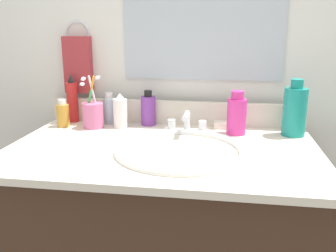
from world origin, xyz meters
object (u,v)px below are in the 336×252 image
object	(u,v)px
bottle_gel_clear	(110,110)
cup_pink	(93,114)
bottle_mouthwash_teal	(295,111)
soap_bar	(223,125)
bottle_cream_purple	(148,110)
bottle_oil_amber	(63,115)
faucet	(187,126)
bottle_soap_pink	(237,115)
bottle_spray_red	(72,100)
bottle_lotion_white	(120,112)
hand_towel	(78,65)

from	to	relation	value
bottle_gel_clear	cup_pink	bearing A→B (deg)	-122.44
bottle_mouthwash_teal	soap_bar	distance (m)	0.26
bottle_cream_purple	soap_bar	distance (m)	0.29
bottle_cream_purple	bottle_oil_amber	distance (m)	0.32
faucet	bottle_soap_pink	distance (m)	0.18
bottle_gel_clear	cup_pink	xyz separation A→B (m)	(-0.04, -0.07, -0.00)
bottle_soap_pink	bottle_spray_red	bearing A→B (deg)	173.03
bottle_gel_clear	soap_bar	size ratio (longest dim) A/B	1.90
bottle_lotion_white	soap_bar	world-z (taller)	bottle_lotion_white
bottle_spray_red	bottle_mouthwash_teal	distance (m)	0.84
hand_towel	bottle_lotion_white	world-z (taller)	hand_towel
bottle_cream_purple	soap_bar	world-z (taller)	bottle_cream_purple
bottle_oil_amber	bottle_cream_purple	bearing A→B (deg)	12.73
hand_towel	bottle_cream_purple	xyz separation A→B (m)	(0.29, -0.05, -0.16)
bottle_soap_pink	bottle_oil_amber	size ratio (longest dim) A/B	1.47
bottle_mouthwash_teal	bottle_oil_amber	world-z (taller)	bottle_mouthwash_teal
bottle_cream_purple	cup_pink	world-z (taller)	cup_pink
bottle_spray_red	bottle_lotion_white	xyz separation A→B (m)	(0.21, -0.05, -0.03)
bottle_soap_pink	bottle_cream_purple	bearing A→B (deg)	167.57
hand_towel	bottle_lotion_white	bearing A→B (deg)	-26.82
bottle_gel_clear	soap_bar	distance (m)	0.44
hand_towel	soap_bar	xyz separation A→B (m)	(0.58, -0.06, -0.21)
bottle_mouthwash_teal	bottle_oil_amber	size ratio (longest dim) A/B	1.89
faucet	cup_pink	size ratio (longest dim) A/B	0.81
bottle_lotion_white	cup_pink	size ratio (longest dim) A/B	0.65
bottle_soap_pink	bottle_cream_purple	size ratio (longest dim) A/B	1.14
bottle_mouthwash_teal	bottle_lotion_white	size ratio (longest dim) A/B	1.52
bottle_soap_pink	bottle_oil_amber	distance (m)	0.65
bottle_cream_purple	bottle_gel_clear	xyz separation A→B (m)	(-0.15, 0.00, -0.00)
faucet	bottle_gel_clear	size ratio (longest dim) A/B	1.31
bottle_spray_red	soap_bar	size ratio (longest dim) A/B	2.95
bottle_lotion_white	cup_pink	bearing A→B (deg)	-167.89
bottle_spray_red	bottle_lotion_white	bearing A→B (deg)	-13.81
faucet	hand_towel	bearing A→B (deg)	161.43
hand_towel	bottle_soap_pink	distance (m)	0.65
bottle_soap_pink	hand_towel	bearing A→B (deg)	168.64
bottle_lotion_white	bottle_mouthwash_teal	bearing A→B (deg)	-1.28
hand_towel	faucet	world-z (taller)	hand_towel
bottle_mouthwash_teal	bottle_lotion_white	xyz separation A→B (m)	(-0.62, 0.01, -0.03)
bottle_oil_amber	faucet	bearing A→B (deg)	-3.41
bottle_mouthwash_teal	bottle_lotion_white	world-z (taller)	bottle_mouthwash_teal
bottle_soap_pink	bottle_mouthwash_teal	distance (m)	0.20
hand_towel	bottle_cream_purple	world-z (taller)	hand_towel
bottle_soap_pink	bottle_gel_clear	world-z (taller)	bottle_soap_pink
bottle_lotion_white	bottle_oil_amber	bearing A→B (deg)	-173.53
cup_pink	faucet	bearing A→B (deg)	-5.02
hand_towel	bottle_cream_purple	bearing A→B (deg)	-10.14
bottle_spray_red	soap_bar	xyz separation A→B (m)	(0.59, -0.01, -0.07)
bottle_cream_purple	bottle_gel_clear	bearing A→B (deg)	179.26
bottle_gel_clear	soap_bar	xyz separation A→B (m)	(0.44, -0.00, -0.04)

